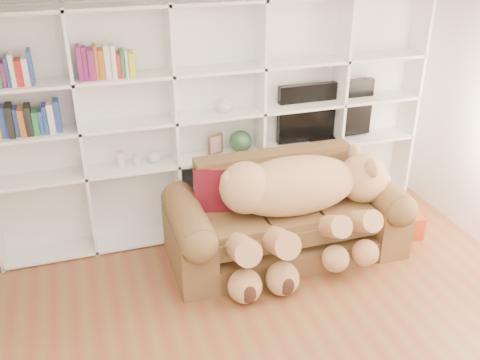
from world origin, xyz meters
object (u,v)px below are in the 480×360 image
object	(u,v)px
teddy_bear	(299,200)
tv	(325,112)
gift_box	(405,224)
sofa	(285,220)

from	to	relation	value
teddy_bear	tv	size ratio (longest dim) A/B	1.73
gift_box	tv	distance (m)	1.46
gift_box	teddy_bear	bearing A→B (deg)	-176.07
sofa	tv	bearing A→B (deg)	44.15
sofa	tv	xyz separation A→B (m)	(0.72, 0.70, 0.82)
sofa	gift_box	distance (m)	1.37
sofa	tv	world-z (taller)	tv
sofa	teddy_bear	bearing A→B (deg)	-74.00
gift_box	tv	xyz separation A→B (m)	(-0.63, 0.80, 1.05)
sofa	teddy_bear	xyz separation A→B (m)	(0.05, -0.19, 0.32)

